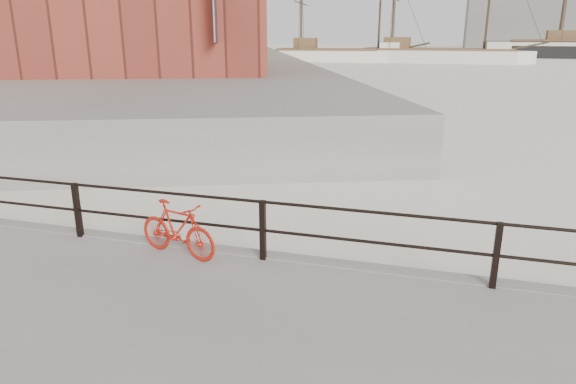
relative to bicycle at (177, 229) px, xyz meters
The scene contains 9 objects.
ground 4.97m from the bicycle, ahead, with size 400.00×400.00×0.00m, color white.
far_quay 80.47m from the bicycle, 115.87° to the left, with size 24.00×150.00×1.80m, color gray.
guardrail 4.89m from the bicycle, ahead, with size 28.00×0.10×1.00m, color black, non-canonical shape.
bicycle is the anchor object (origin of this frame).
schooner_mid 71.58m from the bicycle, 87.64° to the left, with size 27.93×11.82×20.18m, color beige, non-canonical shape.
schooner_left 71.74m from the bicycle, 98.82° to the left, with size 25.18×11.45×19.05m, color silver, non-canonical shape.
workboat_near 43.10m from the bicycle, 126.70° to the left, with size 12.84×4.28×7.00m, color black, non-canonical shape.
workboat_far 51.05m from the bicycle, 123.47° to the left, with size 10.94×3.78×7.00m, color black, non-canonical shape.
industrial_west 142.83m from the bicycle, 79.95° to the left, with size 32.00×18.00×18.00m, color gray.
Camera 1 is at (-0.96, -7.39, 3.85)m, focal length 32.00 mm.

